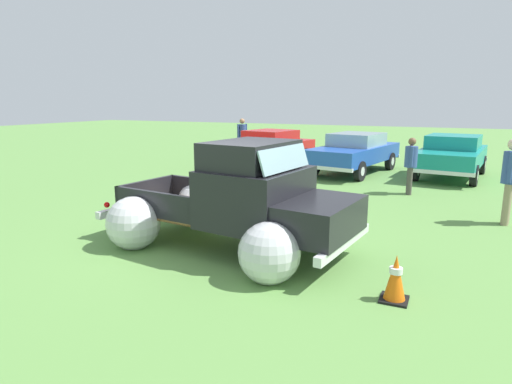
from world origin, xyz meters
The scene contains 9 objects.
ground_plane centered at (0.00, 0.00, 0.00)m, with size 80.00×80.00×0.00m, color #609347.
vintage_pickup_truck centered at (0.38, -0.05, 0.76)m, with size 4.82×3.23×1.96m.
show_car_0 centered at (-3.13, 9.32, 0.78)m, with size 2.76×4.64×1.43m.
show_car_1 centered at (0.33, 9.15, 0.78)m, with size 2.72×4.86×1.43m.
show_car_2 centered at (3.55, 9.60, 0.78)m, with size 2.43×4.44×1.43m.
spectator_0 centered at (-5.24, 11.17, 1.03)m, with size 0.46×0.50×1.80m.
spectator_1 centered at (4.73, 3.72, 1.05)m, with size 0.40×0.54×1.82m.
spectator_2 centered at (2.55, 6.05, 0.90)m, with size 0.38×0.54×1.59m.
lane_cone_0 centered at (3.07, -0.99, 0.31)m, with size 0.36×0.36×0.63m.
Camera 1 is at (3.62, -6.52, 2.57)m, focal length 30.24 mm.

